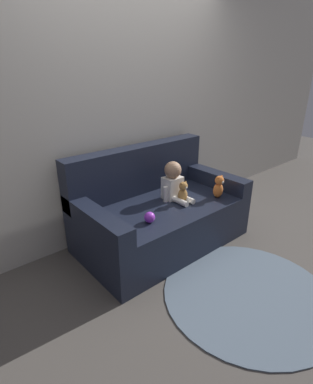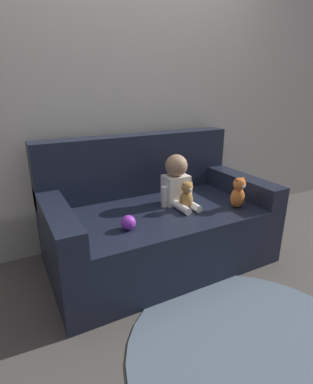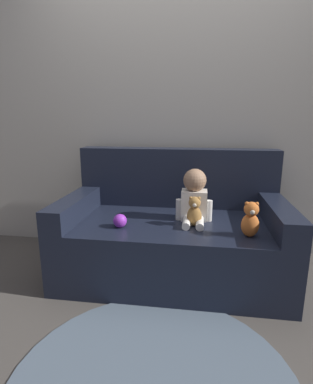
# 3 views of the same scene
# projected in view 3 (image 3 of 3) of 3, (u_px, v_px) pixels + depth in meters

# --- Properties ---
(ground_plane) EXTENTS (12.00, 12.00, 0.00)m
(ground_plane) POSITION_uv_depth(u_px,v_px,m) (172.00, 273.00, 2.35)
(ground_plane) COLOR #4C4742
(wall_back) EXTENTS (8.00, 0.05, 2.60)m
(wall_back) POSITION_uv_depth(u_px,v_px,m) (180.00, 104.00, 2.57)
(wall_back) COLOR #ADA89E
(wall_back) RESTS_ON ground_plane
(couch) EXTENTS (1.64, 0.93, 0.94)m
(couch) POSITION_uv_depth(u_px,v_px,m) (173.00, 232.00, 2.33)
(couch) COLOR black
(couch) RESTS_ON ground_plane
(person_baby) EXTENTS (0.27, 0.34, 0.38)m
(person_baby) POSITION_uv_depth(u_px,v_px,m) (194.00, 197.00, 2.19)
(person_baby) COLOR white
(person_baby) RESTS_ON couch
(teddy_bear_brown) EXTENTS (0.10, 0.10, 0.21)m
(teddy_bear_brown) POSITION_uv_depth(u_px,v_px,m) (194.00, 211.00, 2.08)
(teddy_bear_brown) COLOR #AD7A3D
(teddy_bear_brown) RESTS_ON couch
(plush_toy_side) EXTENTS (0.11, 0.11, 0.23)m
(plush_toy_side) POSITION_uv_depth(u_px,v_px,m) (251.00, 219.00, 1.88)
(plush_toy_side) COLOR orange
(plush_toy_side) RESTS_ON couch
(toy_ball) EXTENTS (0.09, 0.09, 0.09)m
(toy_ball) POSITION_uv_depth(u_px,v_px,m) (120.00, 221.00, 2.06)
(toy_ball) COLOR purple
(toy_ball) RESTS_ON couch
(floor_rug) EXTENTS (1.34, 1.34, 0.01)m
(floor_rug) POSITION_uv_depth(u_px,v_px,m) (153.00, 384.00, 1.36)
(floor_rug) COLOR slate
(floor_rug) RESTS_ON ground_plane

